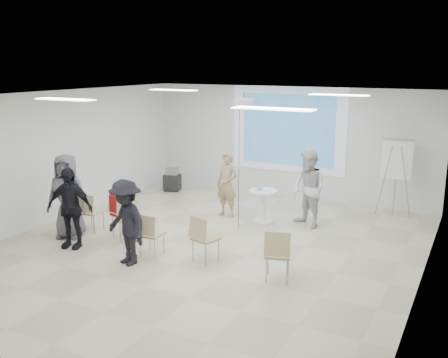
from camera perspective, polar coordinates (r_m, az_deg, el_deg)
The scene contains 30 objects.
floor at distance 10.08m, azimuth -2.14°, elevation -8.14°, with size 8.00×9.00×0.10m, color beige.
ceiling at distance 9.41m, azimuth -2.30°, elevation 9.74°, with size 8.00×9.00×0.10m, color white.
wall_back at distance 13.69m, azimuth 7.36°, elevation 4.18°, with size 8.00×0.10×3.00m, color silver.
wall_left at distance 12.13m, azimuth -19.05°, elevation 2.42°, with size 0.10×9.00×3.00m, color silver.
wall_right at distance 8.42m, azimuth 22.42°, elevation -2.36°, with size 0.10×9.00×3.00m, color silver.
projection_halo at distance 13.58m, azimuth 7.30°, elevation 5.60°, with size 3.20×0.01×2.30m, color silver.
projection_image at distance 13.56m, azimuth 7.28°, elevation 5.60°, with size 2.60×0.01×1.90m, color teal.
pedestal_table at distance 11.51m, azimuth 4.48°, elevation -2.88°, with size 0.82×0.82×0.79m.
player_left at distance 11.83m, azimuth 0.35°, elevation -0.14°, with size 0.65×0.44×1.78m, color tan.
player_right at distance 11.23m, azimuth 9.67°, elevation -0.65°, with size 0.93×0.74×1.93m, color silver.
controller_left at distance 11.90m, azimuth 1.68°, elevation 1.34°, with size 0.04×0.13×0.04m, color white.
controller_right at distance 11.44m, azimuth 9.27°, elevation 1.35°, with size 0.04×0.11×0.04m, color white.
chair_far_left at distance 11.19m, azimuth -15.08°, elevation -3.40°, with size 0.43×0.46×0.86m.
chair_left_mid at distance 10.66m, azimuth -11.63°, elevation -3.58°, with size 0.57×0.60×0.99m.
chair_left_inner at distance 10.37m, azimuth -10.74°, elevation -4.25°, with size 0.56×0.58×0.93m.
chair_center at distance 9.57m, azimuth -8.48°, elevation -5.99°, with size 0.41×0.44×0.84m.
chair_right_inner at distance 9.19m, azimuth -2.46°, elevation -6.48°, with size 0.52×0.54×0.89m.
chair_right_far at distance 8.44m, azimuth 6.13°, elevation -8.23°, with size 0.55×0.57×0.92m.
red_jacket at distance 10.51m, azimuth -12.04°, elevation -3.10°, with size 0.45×0.10×0.43m, color #AF1517.
laptop at distance 10.47m, azimuth -10.51°, elevation -4.36°, with size 0.34×0.25×0.03m, color black.
audience_left at distance 10.29m, azimuth -17.24°, elevation -2.53°, with size 1.08×0.65×1.87m, color black.
audience_mid at distance 9.18m, azimuth -11.15°, elevation -4.27°, with size 1.17×0.64×1.80m, color black.
audience_outer at distance 10.89m, azimuth -17.50°, elevation -1.34°, with size 0.97×0.64×1.99m, color #5E5D63.
flipchart_easel at distance 12.35m, azimuth 19.14°, elevation 2.14°, with size 0.82×0.62×1.91m.
av_cart at distance 14.42m, azimuth -5.94°, elevation -0.14°, with size 0.53×0.46×0.68m.
ceiling_projector at distance 10.71m, azimuth 2.22°, elevation 8.21°, with size 0.30×0.25×3.00m.
fluor_panel_nw at distance 12.17m, azimuth -5.80°, elevation 10.08°, with size 1.20×0.30×0.02m, color white.
fluor_panel_ne at distance 10.50m, azimuth 12.98°, elevation 9.34°, with size 1.20×0.30×0.02m, color white.
fluor_panel_sw at distance 9.45m, azimuth -17.70°, elevation 8.67°, with size 1.20×0.30×0.02m, color white.
fluor_panel_se at distance 7.19m, azimuth 5.62°, elevation 7.99°, with size 1.20×0.30×0.02m, color white.
Camera 1 is at (4.71, -8.13, 3.61)m, focal length 40.00 mm.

